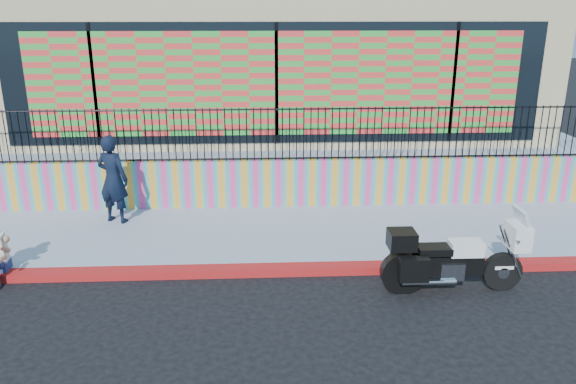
{
  "coord_description": "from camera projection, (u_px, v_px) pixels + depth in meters",
  "views": [
    {
      "loc": [
        -0.38,
        -9.11,
        4.53
      ],
      "look_at": [
        0.12,
        1.2,
        1.15
      ],
      "focal_mm": 35.0,
      "sensor_mm": 36.0,
      "label": 1
    }
  ],
  "objects": [
    {
      "name": "red_curb",
      "position": [
        284.0,
        270.0,
        10.05
      ],
      "size": [
        16.0,
        0.3,
        0.15
      ],
      "primitive_type": "cube",
      "color": "maroon",
      "rests_on": "ground"
    },
    {
      "name": "metal_fence",
      "position": [
        278.0,
        134.0,
        12.58
      ],
      "size": [
        15.8,
        0.04,
        1.2
      ],
      "primitive_type": null,
      "color": "black",
      "rests_on": "mural_wall"
    },
    {
      "name": "storefront_building",
      "position": [
        272.0,
        54.0,
        16.78
      ],
      "size": [
        14.0,
        8.06,
        4.0
      ],
      "color": "tan",
      "rests_on": "elevated_platform"
    },
    {
      "name": "police_motorcycle",
      "position": [
        451.0,
        257.0,
        9.28
      ],
      "size": [
        2.35,
        0.78,
        1.46
      ],
      "color": "black",
      "rests_on": "ground"
    },
    {
      "name": "sidewalk",
      "position": [
        281.0,
        235.0,
        11.62
      ],
      "size": [
        16.0,
        3.0,
        0.15
      ],
      "primitive_type": "cube",
      "color": "#8F98AC",
      "rests_on": "ground"
    },
    {
      "name": "ground",
      "position": [
        284.0,
        274.0,
        10.07
      ],
      "size": [
        90.0,
        90.0,
        0.0
      ],
      "primitive_type": "plane",
      "color": "black",
      "rests_on": "ground"
    },
    {
      "name": "police_officer",
      "position": [
        113.0,
        179.0,
        11.85
      ],
      "size": [
        0.81,
        0.68,
        1.9
      ],
      "primitive_type": "imported",
      "rotation": [
        0.0,
        0.0,
        2.76
      ],
      "color": "black",
      "rests_on": "sidewalk"
    },
    {
      "name": "elevated_platform",
      "position": [
        273.0,
        138.0,
        17.81
      ],
      "size": [
        16.0,
        10.0,
        1.25
      ],
      "primitive_type": "cube",
      "color": "#8F98AC",
      "rests_on": "ground"
    },
    {
      "name": "mural_wall",
      "position": [
        278.0,
        183.0,
        12.94
      ],
      "size": [
        16.0,
        0.2,
        1.1
      ],
      "primitive_type": "cube",
      "color": "#F5408F",
      "rests_on": "sidewalk"
    }
  ]
}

